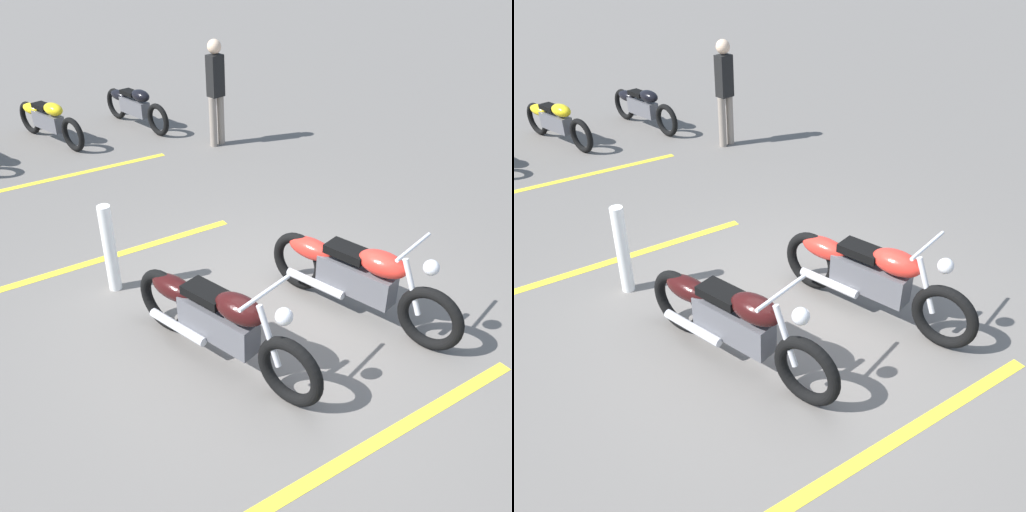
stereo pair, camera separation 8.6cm
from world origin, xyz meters
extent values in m
plane|color=#66605B|center=(0.00, 0.00, 0.00)|extent=(60.00, 60.00, 0.00)
torus|color=black|center=(-1.24, -0.90, 0.34)|extent=(0.68, 0.23, 0.67)
torus|color=black|center=(0.29, -0.61, 0.34)|extent=(0.68, 0.23, 0.67)
cube|color=#59595E|center=(-0.42, -0.75, 0.42)|extent=(0.87, 0.37, 0.32)
ellipsoid|color=red|center=(-0.69, -0.80, 0.72)|extent=(0.56, 0.37, 0.24)
ellipsoid|color=red|center=(0.14, -0.64, 0.56)|extent=(0.59, 0.34, 0.22)
cube|color=black|center=(-0.30, -0.73, 0.70)|extent=(0.48, 0.32, 0.09)
cylinder|color=silver|center=(-1.01, -0.86, 0.60)|extent=(0.27, 0.10, 0.56)
cylinder|color=silver|center=(-0.96, -0.85, 1.02)|extent=(0.15, 0.62, 0.04)
sphere|color=silver|center=(-1.16, -0.89, 0.88)|extent=(0.15, 0.15, 0.15)
cylinder|color=silver|center=(-0.06, -0.54, 0.26)|extent=(0.70, 0.22, 0.09)
torus|color=black|center=(-0.95, 0.61, 0.34)|extent=(0.68, 0.24, 0.67)
torus|color=black|center=(0.58, 0.91, 0.34)|extent=(0.68, 0.24, 0.67)
cube|color=#59595E|center=(-0.14, 0.77, 0.42)|extent=(0.87, 0.38, 0.32)
ellipsoid|color=black|center=(-0.40, 0.72, 0.72)|extent=(0.56, 0.38, 0.24)
ellipsoid|color=black|center=(0.42, 0.88, 0.56)|extent=(0.60, 0.35, 0.22)
cube|color=black|center=(-0.01, 0.80, 0.70)|extent=(0.48, 0.32, 0.09)
cylinder|color=silver|center=(-0.72, 0.65, 0.60)|extent=(0.27, 0.11, 0.56)
cylinder|color=silver|center=(-0.68, 0.66, 1.02)|extent=(0.16, 0.61, 0.04)
sphere|color=silver|center=(-0.87, 0.62, 0.88)|extent=(0.15, 0.15, 0.15)
cylinder|color=silver|center=(0.23, 0.99, 0.26)|extent=(0.70, 0.23, 0.09)
torus|color=black|center=(5.54, -1.89, 0.30)|extent=(0.60, 0.16, 0.59)
torus|color=black|center=(6.91, -1.74, 0.30)|extent=(0.60, 0.16, 0.59)
cube|color=#59595E|center=(6.27, -1.81, 0.37)|extent=(0.76, 0.27, 0.28)
ellipsoid|color=black|center=(6.03, -1.83, 0.64)|extent=(0.48, 0.30, 0.21)
ellipsoid|color=black|center=(6.77, -1.75, 0.50)|extent=(0.52, 0.26, 0.19)
cube|color=black|center=(6.39, -1.79, 0.62)|extent=(0.41, 0.25, 0.08)
torus|color=black|center=(5.76, -0.34, 0.30)|extent=(0.60, 0.21, 0.59)
torus|color=black|center=(7.12, -0.08, 0.30)|extent=(0.60, 0.21, 0.59)
cube|color=#59595E|center=(6.48, -0.20, 0.37)|extent=(0.77, 0.33, 0.28)
ellipsoid|color=yellow|center=(6.25, -0.25, 0.64)|extent=(0.50, 0.33, 0.21)
ellipsoid|color=yellow|center=(6.98, -0.11, 0.50)|extent=(0.53, 0.30, 0.19)
cube|color=black|center=(6.60, -0.18, 0.62)|extent=(0.42, 0.28, 0.08)
cylinder|color=gray|center=(4.48, -2.55, 0.43)|extent=(0.13, 0.13, 0.87)
cylinder|color=gray|center=(4.46, -2.37, 0.43)|extent=(0.13, 0.13, 0.87)
cube|color=black|center=(4.47, -2.46, 1.21)|extent=(0.22, 0.27, 0.69)
sphere|color=beige|center=(4.47, -2.46, 1.69)|extent=(0.24, 0.24, 0.24)
cylinder|color=white|center=(1.53, 1.01, 0.51)|extent=(0.14, 0.14, 1.03)
cube|color=yellow|center=(-1.74, 0.33, 0.00)|extent=(0.43, 3.20, 0.01)
cube|color=yellow|center=(2.18, 0.73, 0.00)|extent=(0.43, 3.20, 0.01)
cube|color=yellow|center=(4.82, 0.14, 0.00)|extent=(0.43, 3.20, 0.01)
camera|label=1|loc=(-3.54, 3.02, 3.68)|focal=39.84mm
camera|label=2|loc=(-3.48, 3.09, 3.68)|focal=39.84mm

